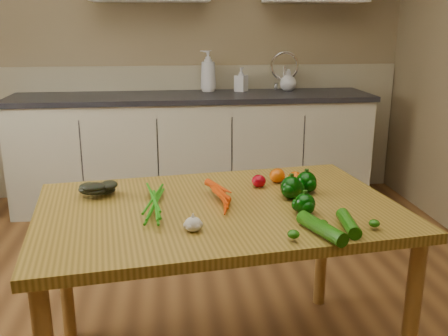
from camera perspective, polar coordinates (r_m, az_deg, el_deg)
The scene contains 17 objects.
room at distance 1.94m, azimuth -6.52°, elevation 10.51°, with size 4.04×5.04×2.64m.
counter_run at distance 4.08m, azimuth -3.39°, elevation 2.23°, with size 2.84×0.64×1.14m.
table at distance 1.99m, azimuth -0.60°, elevation -6.54°, with size 1.50×1.06×0.75m.
soap_bottle_a at distance 4.15m, azimuth -1.82°, elevation 11.02°, with size 0.13×0.13×0.33m, color silver.
soap_bottle_b at distance 4.15m, azimuth 1.97°, elevation 10.08°, with size 0.09×0.09×0.20m, color silver.
soap_bottle_c at distance 4.24m, azimuth 7.36°, elevation 9.95°, with size 0.14×0.14×0.17m, color silver.
carrot_bunch at distance 1.96m, azimuth -2.72°, elevation -3.33°, with size 0.26×0.20×0.07m, color #CA3904, non-canonical shape.
leafy_greens at distance 2.13m, azimuth -14.10°, elevation -1.73°, with size 0.20×0.18×0.10m, color black, non-canonical shape.
garlic_bulb at distance 1.72m, azimuth -3.54°, elevation -6.43°, with size 0.06×0.06×0.05m, color beige.
pepper_a at distance 2.05m, azimuth 7.69°, elevation -2.23°, with size 0.09×0.09×0.09m, color #033002.
pepper_b at distance 2.13m, azimuth 9.37°, elevation -1.60°, with size 0.09×0.09×0.09m, color #033002.
pepper_c at distance 1.89m, azimuth 9.22°, elevation -4.08°, with size 0.08×0.08×0.08m, color #033002.
tomato_a at distance 2.17m, azimuth 3.99°, elevation -1.50°, with size 0.06×0.06×0.06m, color #99020E.
tomato_b at distance 2.25m, azimuth 6.11°, elevation -0.87°, with size 0.07×0.07×0.07m, color #CA4E05.
tomato_c at distance 2.23m, azimuth 8.12°, elevation -1.13°, with size 0.06×0.06×0.06m, color #CA4E05.
zucchini_a at distance 1.78m, azimuth 14.04°, elevation -6.16°, with size 0.05×0.05×0.18m, color #144C08.
zucchini_b at distance 1.72m, azimuth 11.07°, elevation -6.77°, with size 0.05×0.05×0.22m, color #144C08.
Camera 1 is at (-0.01, -1.76, 1.43)m, focal length 40.00 mm.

